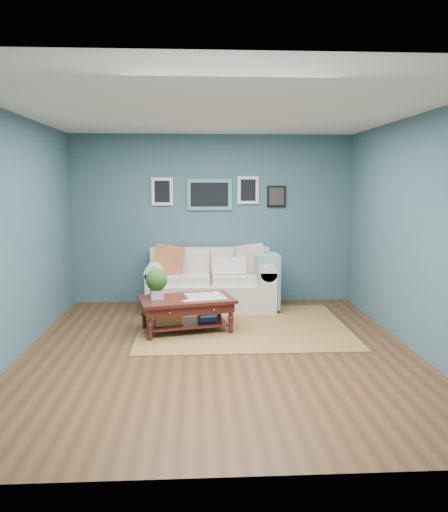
{
  "coord_description": "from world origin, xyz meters",
  "views": [
    {
      "loc": [
        -0.25,
        -5.55,
        1.93
      ],
      "look_at": [
        0.11,
        1.0,
        0.97
      ],
      "focal_mm": 35.0,
      "sensor_mm": 36.0,
      "label": 1
    }
  ],
  "objects": [
    {
      "name": "room_shell",
      "position": [
        0.0,
        0.06,
        1.36
      ],
      "size": [
        5.0,
        5.02,
        2.7
      ],
      "color": "brown",
      "rests_on": "ground"
    },
    {
      "name": "loveseat",
      "position": [
        0.04,
        2.03,
        0.42
      ],
      "size": [
        1.99,
        0.9,
        1.02
      ],
      "color": "beige",
      "rests_on": "ground"
    },
    {
      "name": "area_rug",
      "position": [
        0.36,
        0.98,
        0.01
      ],
      "size": [
        2.78,
        2.22,
        0.01
      ],
      "primitive_type": "cube",
      "color": "brown",
      "rests_on": "ground"
    },
    {
      "name": "coffee_table",
      "position": [
        -0.45,
        0.81,
        0.37
      ],
      "size": [
        1.33,
        0.96,
        0.84
      ],
      "rotation": [
        0.0,
        0.0,
        0.23
      ],
      "color": "black",
      "rests_on": "ground"
    }
  ]
}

